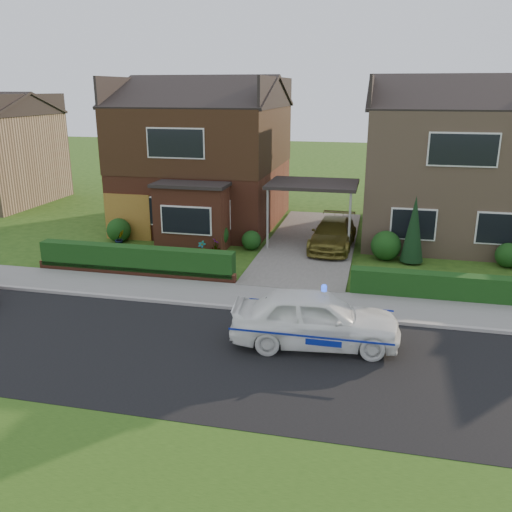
% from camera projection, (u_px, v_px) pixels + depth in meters
% --- Properties ---
extents(ground, '(120.00, 120.00, 0.00)m').
position_uv_depth(ground, '(256.00, 360.00, 13.80)').
color(ground, '#254713').
rests_on(ground, ground).
extents(road, '(60.00, 6.00, 0.02)m').
position_uv_depth(road, '(256.00, 360.00, 13.80)').
color(road, black).
rests_on(road, ground).
extents(kerb, '(60.00, 0.16, 0.12)m').
position_uv_depth(kerb, '(278.00, 312.00, 16.62)').
color(kerb, '#9E9993').
rests_on(kerb, ground).
extents(sidewalk, '(60.00, 2.00, 0.10)m').
position_uv_depth(sidewalk, '(284.00, 300.00, 17.60)').
color(sidewalk, slate).
rests_on(sidewalk, ground).
extents(grass_verge, '(60.00, 4.00, 0.01)m').
position_uv_depth(grass_verge, '(190.00, 498.00, 9.14)').
color(grass_verge, '#254713').
rests_on(grass_verge, ground).
extents(driveway, '(3.80, 12.00, 0.12)m').
position_uv_depth(driveway, '(311.00, 243.00, 24.03)').
color(driveway, '#666059').
rests_on(driveway, ground).
extents(house_left, '(7.50, 9.53, 7.25)m').
position_uv_depth(house_left, '(205.00, 148.00, 26.85)').
color(house_left, brown).
rests_on(house_left, ground).
extents(house_right, '(7.50, 8.06, 7.25)m').
position_uv_depth(house_right, '(449.00, 157.00, 24.52)').
color(house_right, '#9B7B5F').
rests_on(house_right, ground).
extents(carport_link, '(3.80, 3.00, 2.77)m').
position_uv_depth(carport_link, '(313.00, 185.00, 23.22)').
color(carport_link, black).
rests_on(carport_link, ground).
extents(garage_door, '(2.20, 0.10, 2.10)m').
position_uv_depth(garage_door, '(128.00, 217.00, 24.52)').
color(garage_door, brown).
rests_on(garage_door, ground).
extents(dwarf_wall, '(7.70, 0.25, 0.36)m').
position_uv_depth(dwarf_wall, '(135.00, 272.00, 19.92)').
color(dwarf_wall, brown).
rests_on(dwarf_wall, ground).
extents(hedge_left, '(7.50, 0.55, 0.90)m').
position_uv_depth(hedge_left, '(137.00, 275.00, 20.11)').
color(hedge_left, '#113611').
rests_on(hedge_left, ground).
extents(hedge_right, '(7.50, 0.55, 0.80)m').
position_uv_depth(hedge_right, '(467.00, 302.00, 17.55)').
color(hedge_right, '#113611').
rests_on(hedge_right, ground).
extents(shrub_left_far, '(1.08, 1.08, 1.08)m').
position_uv_depth(shrub_left_far, '(119.00, 230.00, 24.30)').
color(shrub_left_far, '#113611').
rests_on(shrub_left_far, ground).
extents(shrub_left_mid, '(1.32, 1.32, 1.32)m').
position_uv_depth(shrub_left_mid, '(213.00, 234.00, 23.12)').
color(shrub_left_mid, '#113611').
rests_on(shrub_left_mid, ground).
extents(shrub_left_near, '(0.84, 0.84, 0.84)m').
position_uv_depth(shrub_left_near, '(251.00, 240.00, 23.13)').
color(shrub_left_near, '#113611').
rests_on(shrub_left_near, ground).
extents(shrub_right_near, '(1.20, 1.20, 1.20)m').
position_uv_depth(shrub_right_near, '(386.00, 246.00, 21.70)').
color(shrub_right_near, '#113611').
rests_on(shrub_right_near, ground).
extents(shrub_right_mid, '(0.96, 0.96, 0.96)m').
position_uv_depth(shrub_right_mid, '(508.00, 255.00, 20.85)').
color(shrub_right_mid, '#113611').
rests_on(shrub_right_mid, ground).
extents(conifer_a, '(0.90, 0.90, 2.60)m').
position_uv_depth(conifer_a, '(414.00, 231.00, 21.09)').
color(conifer_a, black).
rests_on(conifer_a, ground).
extents(police_car, '(4.12, 4.65, 1.69)m').
position_uv_depth(police_car, '(315.00, 319.00, 14.41)').
color(police_car, white).
rests_on(police_car, ground).
extents(driveway_car, '(1.89, 4.26, 1.21)m').
position_uv_depth(driveway_car, '(333.00, 234.00, 22.96)').
color(driveway_car, brown).
rests_on(driveway_car, driveway).
extents(potted_plant_a, '(0.38, 0.28, 0.66)m').
position_uv_depth(potted_plant_a, '(202.00, 249.00, 22.12)').
color(potted_plant_a, gray).
rests_on(potted_plant_a, ground).
extents(potted_plant_b, '(0.54, 0.52, 0.77)m').
position_uv_depth(potted_plant_b, '(120.00, 239.00, 23.42)').
color(potted_plant_b, gray).
rests_on(potted_plant_b, ground).
extents(potted_plant_c, '(0.45, 0.45, 0.68)m').
position_uv_depth(potted_plant_c, '(216.00, 247.00, 22.49)').
color(potted_plant_c, gray).
rests_on(potted_plant_c, ground).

